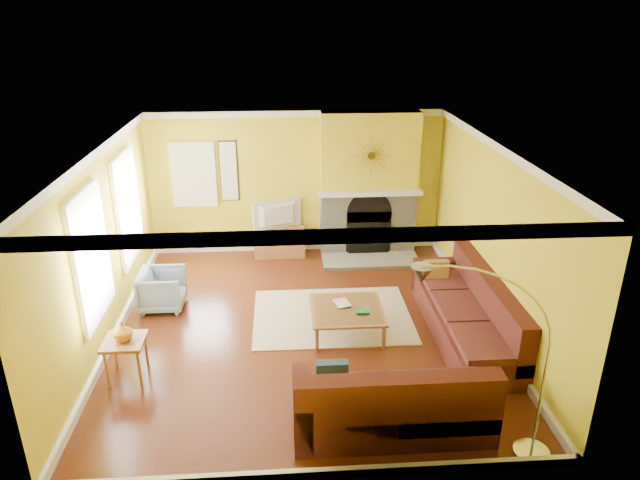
{
  "coord_description": "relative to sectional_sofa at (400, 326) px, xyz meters",
  "views": [
    {
      "loc": [
        -0.27,
        -7.38,
        4.42
      ],
      "look_at": [
        0.27,
        0.4,
        1.23
      ],
      "focal_mm": 32.0,
      "sensor_mm": 36.0,
      "label": 1
    }
  ],
  "objects": [
    {
      "name": "window_back",
      "position": [
        -3.17,
        3.79,
        1.1
      ],
      "size": [
        0.82,
        0.06,
        1.22
      ],
      "primitive_type": "cube",
      "color": "white",
      "rests_on": "wall_back"
    },
    {
      "name": "vase",
      "position": [
        -3.57,
        -0.26,
        0.23
      ],
      "size": [
        0.24,
        0.24,
        0.25
      ],
      "primitive_type": "imported",
      "color": "orange",
      "rests_on": "side_table"
    },
    {
      "name": "sunburst",
      "position": [
        0.08,
        3.4,
        1.5
      ],
      "size": [
        0.7,
        0.04,
        0.7
      ],
      "primitive_type": null,
      "color": "olive",
      "rests_on": "fireplace"
    },
    {
      "name": "ceiling",
      "position": [
        -1.27,
        0.83,
        2.26
      ],
      "size": [
        5.5,
        6.0,
        0.02
      ],
      "primitive_type": "cube",
      "color": "white",
      "rests_on": "ground"
    },
    {
      "name": "window_left_near",
      "position": [
        -3.99,
        2.13,
        1.05
      ],
      "size": [
        0.06,
        1.22,
        1.72
      ],
      "primitive_type": "cube",
      "color": "white",
      "rests_on": "wall_left"
    },
    {
      "name": "armchair",
      "position": [
        -3.46,
        1.58,
        -0.14
      ],
      "size": [
        0.69,
        0.67,
        0.63
      ],
      "primitive_type": "imported",
      "rotation": [
        0.0,
        0.0,
        1.57
      ],
      "color": "gray",
      "rests_on": "floor"
    },
    {
      "name": "wall_art",
      "position": [
        -2.52,
        3.8,
        1.15
      ],
      "size": [
        0.34,
        0.04,
        1.14
      ],
      "primitive_type": "cube",
      "color": "white",
      "rests_on": "wall_back"
    },
    {
      "name": "hearth",
      "position": [
        0.08,
        3.08,
        -0.42
      ],
      "size": [
        1.8,
        0.7,
        0.06
      ],
      "primitive_type": "cube",
      "color": "#9D9994",
      "rests_on": "floor"
    },
    {
      "name": "wall_right",
      "position": [
        1.49,
        0.83,
        0.9
      ],
      "size": [
        0.02,
        6.0,
        2.7
      ],
      "primitive_type": "cube",
      "color": "gold",
      "rests_on": "ground"
    },
    {
      "name": "baseboard",
      "position": [
        -1.27,
        0.83,
        -0.39
      ],
      "size": [
        5.5,
        6.0,
        0.12
      ],
      "primitive_type": null,
      "color": "white",
      "rests_on": "floor"
    },
    {
      "name": "mantel",
      "position": [
        0.08,
        3.39,
        0.8
      ],
      "size": [
        1.92,
        0.22,
        0.08
      ],
      "primitive_type": "cube",
      "color": "white",
      "rests_on": "fireplace"
    },
    {
      "name": "wall_back",
      "position": [
        -1.27,
        3.84,
        0.9
      ],
      "size": [
        5.5,
        0.02,
        2.7
      ],
      "primitive_type": "cube",
      "color": "gold",
      "rests_on": "ground"
    },
    {
      "name": "subwoofer",
      "position": [
        -1.29,
        3.62,
        -0.31
      ],
      "size": [
        0.28,
        0.28,
        0.28
      ],
      "primitive_type": "cube",
      "color": "white",
      "rests_on": "floor"
    },
    {
      "name": "crown_molding",
      "position": [
        -1.27,
        0.83,
        2.19
      ],
      "size": [
        5.5,
        6.0,
        0.12
      ],
      "primitive_type": null,
      "color": "white",
      "rests_on": "ceiling"
    },
    {
      "name": "fireplace",
      "position": [
        0.08,
        3.63,
        0.9
      ],
      "size": [
        1.8,
        0.4,
        2.7
      ],
      "primitive_type": null,
      "color": "#9D9994",
      "rests_on": "floor"
    },
    {
      "name": "side_table",
      "position": [
        -3.57,
        -0.26,
        -0.17
      ],
      "size": [
        0.5,
        0.5,
        0.56
      ],
      "primitive_type": null,
      "color": "#976037",
      "rests_on": "floor"
    },
    {
      "name": "tv",
      "position": [
        -1.61,
        3.53,
        0.35
      ],
      "size": [
        0.94,
        0.44,
        0.55
      ],
      "primitive_type": "imported",
      "rotation": [
        0.0,
        0.0,
        3.49
      ],
      "color": "black",
      "rests_on": "media_console"
    },
    {
      "name": "media_console",
      "position": [
        -1.61,
        3.53,
        -0.19
      ],
      "size": [
        0.95,
        0.43,
        0.52
      ],
      "primitive_type": "cube",
      "color": "#976037",
      "rests_on": "floor"
    },
    {
      "name": "coffee_table",
      "position": [
        -0.65,
        0.62,
        -0.25
      ],
      "size": [
        1.03,
        1.03,
        0.41
      ],
      "primitive_type": null,
      "color": "white",
      "rests_on": "floor"
    },
    {
      "name": "arc_lamp",
      "position": [
        0.42,
        -1.97,
        0.68
      ],
      "size": [
        1.42,
        0.36,
        2.25
      ],
      "primitive_type": null,
      "color": "silver",
      "rests_on": "floor"
    },
    {
      "name": "sectional_sofa",
      "position": [
        0.0,
        0.0,
        0.0
      ],
      "size": [
        2.96,
        3.74,
        0.9
      ],
      "primitive_type": null,
      "color": "#4E1D19",
      "rests_on": "floor"
    },
    {
      "name": "window_left_far",
      "position": [
        -3.99,
        0.23,
        1.05
      ],
      "size": [
        0.06,
        1.22,
        1.72
      ],
      "primitive_type": "cube",
      "color": "white",
      "rests_on": "wall_left"
    },
    {
      "name": "rug",
      "position": [
        -0.82,
        1.11,
        -0.44
      ],
      "size": [
        2.4,
        1.8,
        0.02
      ],
      "primitive_type": "cube",
      "color": "beige",
      "rests_on": "floor"
    },
    {
      "name": "wall_left",
      "position": [
        -4.03,
        0.83,
        0.9
      ],
      "size": [
        0.02,
        6.0,
        2.7
      ],
      "primitive_type": "cube",
      "color": "gold",
      "rests_on": "ground"
    },
    {
      "name": "floor",
      "position": [
        -1.27,
        0.83,
        -0.46
      ],
      "size": [
        5.5,
        6.0,
        0.02
      ],
      "primitive_type": "cube",
      "color": "#612814",
      "rests_on": "ground"
    },
    {
      "name": "book",
      "position": [
        -0.81,
        0.72,
        -0.03
      ],
      "size": [
        0.26,
        0.31,
        0.03
      ],
      "primitive_type": "imported",
      "rotation": [
        0.0,
        0.0,
        0.26
      ],
      "color": "white",
      "rests_on": "coffee_table"
    },
    {
      "name": "wall_front",
      "position": [
        -1.27,
        -2.18,
        0.9
      ],
      "size": [
        5.5,
        0.02,
        2.7
      ],
      "primitive_type": "cube",
      "color": "gold",
      "rests_on": "ground"
    }
  ]
}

